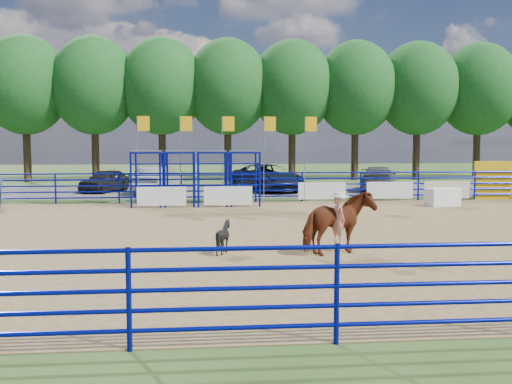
{
  "coord_description": "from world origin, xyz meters",
  "views": [
    {
      "loc": [
        -1.94,
        -18.04,
        2.97
      ],
      "look_at": [
        -0.16,
        1.0,
        1.3
      ],
      "focal_mm": 40.0,
      "sensor_mm": 36.0,
      "label": 1
    }
  ],
  "objects_px": {
    "calf": "(224,237)",
    "car_b": "(158,180)",
    "horse_and_rider": "(338,221)",
    "car_c": "(267,178)",
    "announcer_table": "(443,197)",
    "car_a": "(106,180)",
    "car_d": "(378,178)"
  },
  "relations": [
    {
      "from": "calf",
      "to": "car_c",
      "type": "bearing_deg",
      "value": -39.08
    },
    {
      "from": "car_a",
      "to": "calf",
      "type": "bearing_deg",
      "value": -49.59
    },
    {
      "from": "horse_and_rider",
      "to": "car_b",
      "type": "xyz_separation_m",
      "value": [
        -6.12,
        18.86,
        -0.12
      ]
    },
    {
      "from": "announcer_table",
      "to": "car_d",
      "type": "height_order",
      "value": "car_d"
    },
    {
      "from": "car_c",
      "to": "car_d",
      "type": "relative_size",
      "value": 1.14
    },
    {
      "from": "calf",
      "to": "car_d",
      "type": "distance_m",
      "value": 21.54
    },
    {
      "from": "horse_and_rider",
      "to": "car_b",
      "type": "bearing_deg",
      "value": 107.99
    },
    {
      "from": "car_b",
      "to": "calf",
      "type": "bearing_deg",
      "value": 115.13
    },
    {
      "from": "car_a",
      "to": "car_c",
      "type": "bearing_deg",
      "value": 20.36
    },
    {
      "from": "horse_and_rider",
      "to": "car_d",
      "type": "distance_m",
      "value": 20.72
    },
    {
      "from": "car_d",
      "to": "calf",
      "type": "bearing_deg",
      "value": 80.55
    },
    {
      "from": "car_c",
      "to": "car_a",
      "type": "bearing_deg",
      "value": 157.19
    },
    {
      "from": "calf",
      "to": "car_b",
      "type": "height_order",
      "value": "car_b"
    },
    {
      "from": "horse_and_rider",
      "to": "car_c",
      "type": "relative_size",
      "value": 0.39
    },
    {
      "from": "horse_and_rider",
      "to": "car_a",
      "type": "bearing_deg",
      "value": 114.86
    },
    {
      "from": "horse_and_rider",
      "to": "calf",
      "type": "distance_m",
      "value": 3.07
    },
    {
      "from": "car_a",
      "to": "car_d",
      "type": "distance_m",
      "value": 16.55
    },
    {
      "from": "announcer_table",
      "to": "horse_and_rider",
      "type": "distance_m",
      "value": 13.14
    },
    {
      "from": "calf",
      "to": "car_d",
      "type": "height_order",
      "value": "car_d"
    },
    {
      "from": "car_a",
      "to": "car_c",
      "type": "height_order",
      "value": "car_c"
    },
    {
      "from": "announcer_table",
      "to": "car_c",
      "type": "xyz_separation_m",
      "value": [
        -7.18,
        9.02,
        0.39
      ]
    },
    {
      "from": "horse_and_rider",
      "to": "car_c",
      "type": "height_order",
      "value": "horse_and_rider"
    },
    {
      "from": "car_a",
      "to": "car_b",
      "type": "distance_m",
      "value": 3.47
    },
    {
      "from": "car_b",
      "to": "car_c",
      "type": "bearing_deg",
      "value": -156.31
    },
    {
      "from": "car_c",
      "to": "car_d",
      "type": "xyz_separation_m",
      "value": [
        6.84,
        -0.36,
        -0.07
      ]
    },
    {
      "from": "car_a",
      "to": "car_d",
      "type": "xyz_separation_m",
      "value": [
        16.53,
        -0.73,
        0.06
      ]
    },
    {
      "from": "car_b",
      "to": "car_c",
      "type": "height_order",
      "value": "car_c"
    },
    {
      "from": "car_d",
      "to": "car_c",
      "type": "bearing_deg",
      "value": 15.8
    },
    {
      "from": "announcer_table",
      "to": "car_a",
      "type": "bearing_deg",
      "value": 150.87
    },
    {
      "from": "announcer_table",
      "to": "calf",
      "type": "relative_size",
      "value": 1.76
    },
    {
      "from": "car_a",
      "to": "car_c",
      "type": "xyz_separation_m",
      "value": [
        9.69,
        -0.38,
        0.13
      ]
    },
    {
      "from": "car_b",
      "to": "car_c",
      "type": "relative_size",
      "value": 0.81
    }
  ]
}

